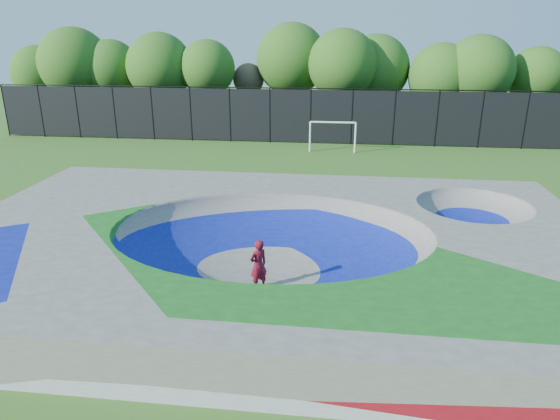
# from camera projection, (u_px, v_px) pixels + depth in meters

# --- Properties ---
(ground) EXTENTS (120.00, 120.00, 0.00)m
(ground) POSITION_uv_depth(u_px,v_px,m) (271.00, 268.00, 17.45)
(ground) COLOR #2E5918
(ground) RESTS_ON ground
(skate_deck) EXTENTS (22.00, 14.00, 1.50)m
(skate_deck) POSITION_uv_depth(u_px,v_px,m) (271.00, 249.00, 17.20)
(skate_deck) COLOR gray
(skate_deck) RESTS_ON ground
(skater) EXTENTS (0.73, 0.72, 1.70)m
(skater) POSITION_uv_depth(u_px,v_px,m) (258.00, 265.00, 15.74)
(skater) COLOR red
(skater) RESTS_ON ground
(skateboard) EXTENTS (0.68, 0.73, 0.05)m
(skateboard) POSITION_uv_depth(u_px,v_px,m) (259.00, 288.00, 16.02)
(skateboard) COLOR black
(skateboard) RESTS_ON ground
(soccer_goal) EXTENTS (3.20, 0.12, 2.11)m
(soccer_goal) POSITION_uv_depth(u_px,v_px,m) (333.00, 131.00, 33.91)
(soccer_goal) COLOR white
(soccer_goal) RESTS_ON ground
(fence) EXTENTS (48.09, 0.09, 4.04)m
(fence) POSITION_uv_depth(u_px,v_px,m) (310.00, 115.00, 36.38)
(fence) COLOR black
(fence) RESTS_ON ground
(treeline) EXTENTS (52.36, 7.63, 8.62)m
(treeline) POSITION_uv_depth(u_px,v_px,m) (305.00, 68.00, 39.89)
(treeline) COLOR #442B22
(treeline) RESTS_ON ground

